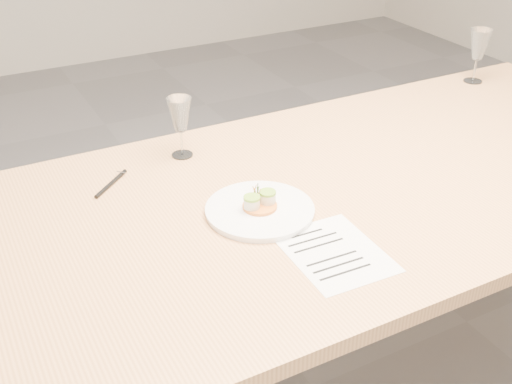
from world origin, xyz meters
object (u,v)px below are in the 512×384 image
ballpoint_pen (111,183)px  dinner_plate (260,209)px  wine_glass_2 (479,46)px  wine_glass_1 (180,116)px  recipe_sheet (334,252)px  dining_table (324,209)px

ballpoint_pen → dinner_plate: bearing=-89.9°
ballpoint_pen → wine_glass_2: (1.42, 0.13, 0.13)m
dinner_plate → wine_glass_2: bearing=21.0°
dinner_plate → ballpoint_pen: bearing=132.7°
dinner_plate → wine_glass_2: 1.22m
dinner_plate → wine_glass_2: size_ratio=1.39×
dinner_plate → ballpoint_pen: (-0.28, 0.31, -0.01)m
wine_glass_1 → ballpoint_pen: bearing=-162.7°
wine_glass_1 → wine_glass_2: 1.19m
recipe_sheet → ballpoint_pen: bearing=125.2°
wine_glass_2 → dinner_plate: bearing=-159.0°
recipe_sheet → wine_glass_1: 0.63m
recipe_sheet → dining_table: bearing=62.2°
dinner_plate → recipe_sheet: (0.07, -0.23, -0.01)m
dining_table → dinner_plate: bearing=-171.6°
dining_table → wine_glass_2: size_ratio=12.28×
ballpoint_pen → wine_glass_1: (0.23, 0.07, 0.12)m
dinner_plate → wine_glass_1: size_ratio=1.53×
dining_table → dinner_plate: dinner_plate is taller
dinner_plate → ballpoint_pen: 0.42m
dinner_plate → ballpoint_pen: dinner_plate is taller
recipe_sheet → wine_glass_1: wine_glass_1 is taller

